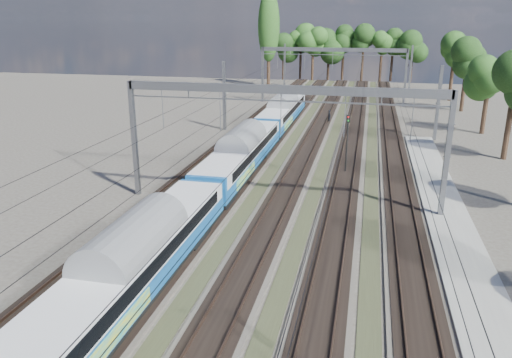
% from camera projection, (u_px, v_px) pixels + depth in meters
% --- Properties ---
extents(track_bed, '(21.00, 130.00, 0.34)m').
position_uv_depth(track_bed, '(305.00, 154.00, 51.53)').
color(track_bed, '#47423A').
rests_on(track_bed, ground).
extents(platform, '(3.00, 70.00, 0.30)m').
position_uv_depth(platform, '(474.00, 288.00, 25.79)').
color(platform, gray).
rests_on(platform, ground).
extents(catenary, '(25.65, 130.00, 9.00)m').
position_uv_depth(catenary, '(318.00, 83.00, 56.66)').
color(catenary, slate).
rests_on(catenary, ground).
extents(tree_belt, '(39.53, 102.98, 11.92)m').
position_uv_depth(tree_belt, '(379.00, 48.00, 89.04)').
color(tree_belt, black).
rests_on(tree_belt, ground).
extents(poplar, '(4.40, 4.40, 19.04)m').
position_uv_depth(poplar, '(269.00, 27.00, 100.15)').
color(poplar, black).
rests_on(poplar, ground).
extents(emu_train, '(3.01, 63.66, 4.40)m').
position_uv_depth(emu_train, '(241.00, 150.00, 43.28)').
color(emu_train, black).
rests_on(emu_train, ground).
extents(worker, '(0.60, 0.74, 1.76)m').
position_uv_depth(worker, '(329.00, 117.00, 67.01)').
color(worker, black).
rests_on(worker, ground).
extents(signal_near, '(0.37, 0.34, 5.35)m').
position_uv_depth(signal_near, '(347.00, 137.00, 44.39)').
color(signal_near, black).
rests_on(signal_near, ground).
extents(signal_far, '(0.37, 0.34, 5.89)m').
position_uv_depth(signal_far, '(406.00, 75.00, 89.36)').
color(signal_far, black).
rests_on(signal_far, ground).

